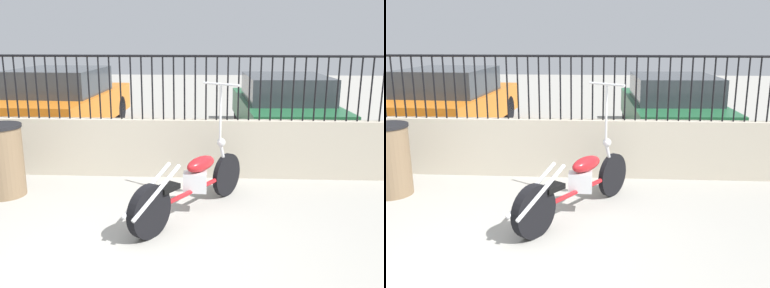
% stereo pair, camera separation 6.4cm
% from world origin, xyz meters
% --- Properties ---
extents(ground_plane, '(40.00, 40.00, 0.00)m').
position_xyz_m(ground_plane, '(0.00, 0.00, 0.00)').
color(ground_plane, gray).
extents(low_wall, '(10.34, 0.18, 0.88)m').
position_xyz_m(low_wall, '(0.00, 2.56, 0.44)').
color(low_wall, '#B2A893').
rests_on(low_wall, ground_plane).
extents(fence_railing, '(10.34, 0.04, 0.95)m').
position_xyz_m(fence_railing, '(-0.00, 2.56, 1.49)').
color(fence_railing, black).
rests_on(fence_railing, low_wall).
extents(motorcycle_red, '(1.31, 1.88, 1.54)m').
position_xyz_m(motorcycle_red, '(0.62, 1.04, 0.38)').
color(motorcycle_red, black).
rests_on(motorcycle_red, ground_plane).
extents(trash_bin, '(0.58, 0.58, 0.98)m').
position_xyz_m(trash_bin, '(-1.91, 1.61, 0.49)').
color(trash_bin, brown).
rests_on(trash_bin, ground_plane).
extents(car_orange, '(2.09, 4.30, 1.43)m').
position_xyz_m(car_orange, '(-2.39, 5.46, 0.71)').
color(car_orange, black).
rests_on(car_orange, ground_plane).
extents(car_green, '(1.96, 4.16, 1.32)m').
position_xyz_m(car_green, '(2.37, 5.30, 0.66)').
color(car_green, black).
rests_on(car_green, ground_plane).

